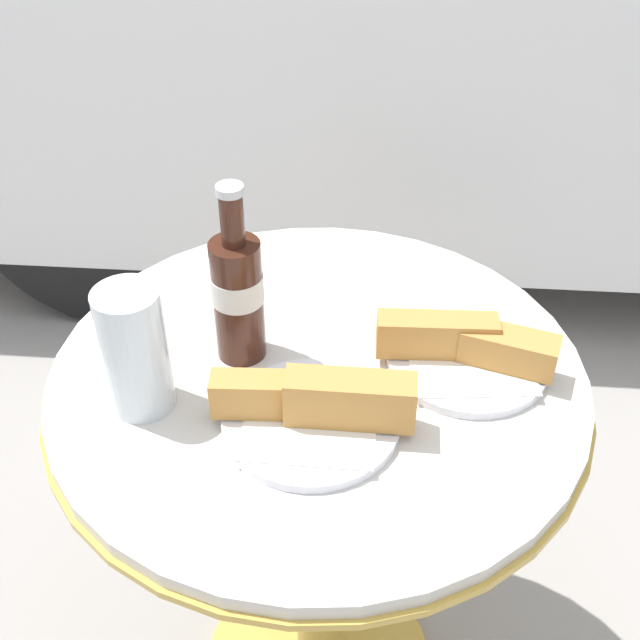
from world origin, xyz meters
TOP-DOWN VIEW (x-y plane):
  - bistro_table at (0.00, 0.00)m, footprint 0.68×0.68m
  - cola_bottle_left at (-0.10, 0.02)m, footprint 0.06×0.06m
  - drinking_glass at (-0.20, -0.08)m, footprint 0.08×0.08m
  - lunch_plate_near at (0.00, -0.10)m, footprint 0.23×0.20m
  - lunch_plate_far at (0.18, 0.02)m, footprint 0.22×0.20m
  - parked_car at (0.73, 1.79)m, footprint 4.51×1.72m

SIDE VIEW (x-z plane):
  - bistro_table at x=0.00m, z-range 0.17..0.88m
  - parked_car at x=0.73m, z-range -0.02..1.32m
  - lunch_plate_far at x=0.18m, z-range 0.70..0.76m
  - lunch_plate_near at x=0.00m, z-range 0.70..0.77m
  - drinking_glass at x=-0.20m, z-range 0.70..0.86m
  - cola_bottle_left at x=-0.10m, z-range 0.68..0.92m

